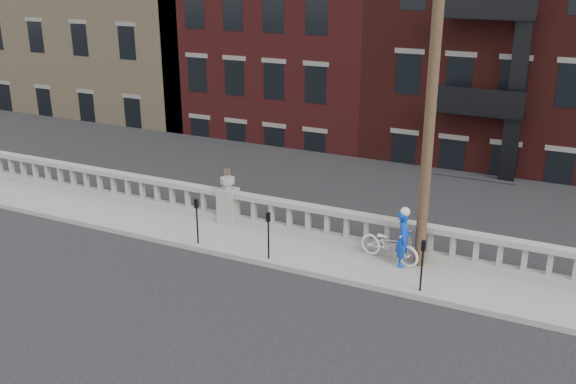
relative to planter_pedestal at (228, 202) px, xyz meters
name	(u,v)px	position (x,y,z in m)	size (l,w,h in m)	color
ground	(152,278)	(0.00, -3.95, -0.83)	(120.00, 120.00, 0.00)	black
sidewalk	(213,235)	(0.00, -0.95, -0.76)	(32.00, 2.20, 0.15)	gray
balustrade	(228,207)	(0.00, 0.00, -0.19)	(28.00, 0.34, 1.03)	gray
planter_pedestal	(228,202)	(0.00, 0.00, 0.00)	(0.55, 0.55, 1.76)	gray
lower_level	(415,63)	(0.56, 19.09, 1.80)	(80.00, 44.00, 20.80)	#605E59
utility_pole	(433,77)	(6.20, -0.35, 4.41)	(1.60, 0.28, 10.00)	#422D1E
parking_meter_b	(197,216)	(0.04, -1.80, 0.17)	(0.10, 0.09, 1.36)	black
parking_meter_c	(268,230)	(2.36, -1.80, 0.17)	(0.10, 0.09, 1.36)	black
parking_meter_d	(422,260)	(6.62, -1.80, 0.17)	(0.10, 0.09, 1.36)	black
bicycle	(390,244)	(5.39, -0.46, -0.21)	(0.63, 1.81, 0.95)	white
cyclist	(403,238)	(5.80, -0.59, 0.10)	(0.57, 0.37, 1.56)	#0C3ABD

